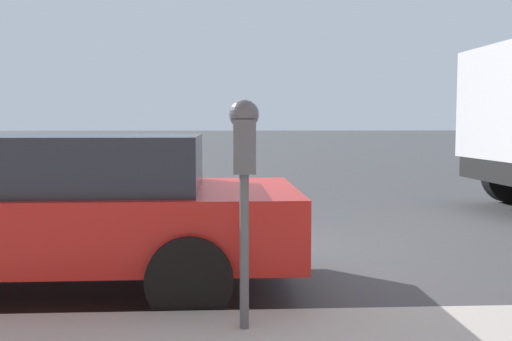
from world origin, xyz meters
name	(u,v)px	position (x,y,z in m)	size (l,w,h in m)	color
ground_plane	(232,259)	(0.00, 0.00, 0.00)	(220.00, 220.00, 0.00)	#424244
parking_meter	(244,155)	(-2.58, -0.04, 1.26)	(0.21, 0.19, 1.47)	#4C5156
car_red	(32,207)	(-1.11, 1.76, 0.73)	(2.13, 4.71, 1.35)	#B21E19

